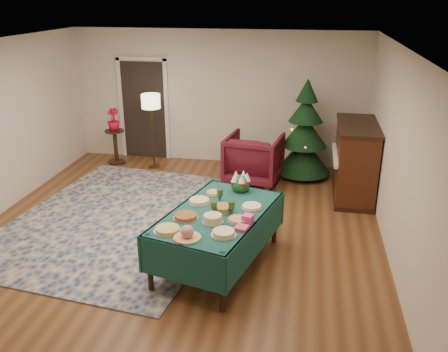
% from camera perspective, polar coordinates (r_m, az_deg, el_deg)
% --- Properties ---
extents(room_shell, '(7.00, 7.00, 7.00)m').
position_cam_1_polar(room_shell, '(6.48, -6.49, 3.05)').
color(room_shell, '#593319').
rests_on(room_shell, ground).
extents(doorway, '(1.08, 0.04, 2.16)m').
position_cam_1_polar(doorway, '(10.23, -9.62, 8.16)').
color(doorway, black).
rests_on(doorway, ground).
extents(rug, '(3.69, 4.56, 0.02)m').
position_cam_1_polar(rug, '(7.71, -12.18, -5.01)').
color(rug, navy).
rests_on(rug, ground).
extents(buffet_table, '(1.59, 2.17, 0.76)m').
position_cam_1_polar(buffet_table, '(6.09, -0.75, -5.66)').
color(buffet_table, black).
rests_on(buffet_table, ground).
extents(platter_0, '(0.33, 0.33, 0.05)m').
position_cam_1_polar(platter_0, '(5.59, -6.82, -6.41)').
color(platter_0, silver).
rests_on(platter_0, buffet_table).
extents(platter_1, '(0.32, 0.32, 0.16)m').
position_cam_1_polar(platter_1, '(5.39, -4.45, -6.91)').
color(platter_1, silver).
rests_on(platter_1, buffet_table).
extents(platter_2, '(0.30, 0.30, 0.06)m').
position_cam_1_polar(platter_2, '(5.46, -0.05, -6.90)').
color(platter_2, silver).
rests_on(platter_2, buffet_table).
extents(platter_3, '(0.33, 0.33, 0.05)m').
position_cam_1_polar(platter_3, '(5.88, -4.64, -4.87)').
color(platter_3, silver).
rests_on(platter_3, buffet_table).
extents(platter_4, '(0.26, 0.26, 0.10)m').
position_cam_1_polar(platter_4, '(5.74, -1.36, -5.18)').
color(platter_4, silver).
rests_on(platter_4, buffet_table).
extents(platter_5, '(0.27, 0.27, 0.04)m').
position_cam_1_polar(platter_5, '(5.78, 1.69, -5.30)').
color(platter_5, silver).
rests_on(platter_5, buffet_table).
extents(platter_6, '(0.30, 0.30, 0.05)m').
position_cam_1_polar(platter_6, '(6.28, -2.99, -3.03)').
color(platter_6, silver).
rests_on(platter_6, buffet_table).
extents(platter_7, '(0.29, 0.29, 0.07)m').
position_cam_1_polar(platter_7, '(6.04, -0.25, -3.93)').
color(platter_7, silver).
rests_on(platter_7, buffet_table).
extents(platter_8, '(0.29, 0.29, 0.04)m').
position_cam_1_polar(platter_8, '(6.14, 3.35, -3.70)').
color(platter_8, silver).
rests_on(platter_8, buffet_table).
extents(platter_9, '(0.24, 0.24, 0.04)m').
position_cam_1_polar(platter_9, '(6.53, -1.21, -2.06)').
color(platter_9, silver).
rests_on(platter_9, buffet_table).
extents(goblet_0, '(0.08, 0.08, 0.18)m').
position_cam_1_polar(goblet_0, '(6.28, -0.51, -2.32)').
color(goblet_0, '#2D471E').
rests_on(goblet_0, buffet_table).
extents(goblet_1, '(0.08, 0.08, 0.18)m').
position_cam_1_polar(goblet_1, '(5.93, 0.93, -3.79)').
color(goblet_1, '#2D471E').
rests_on(goblet_1, buffet_table).
extents(goblet_2, '(0.08, 0.08, 0.18)m').
position_cam_1_polar(goblet_2, '(5.93, -1.21, -3.82)').
color(goblet_2, '#2D471E').
rests_on(goblet_2, buffet_table).
extents(napkin_stack, '(0.18, 0.18, 0.04)m').
position_cam_1_polar(napkin_stack, '(5.60, 2.12, -6.26)').
color(napkin_stack, '#DE3D67').
rests_on(napkin_stack, buffet_table).
extents(gift_box, '(0.15, 0.15, 0.10)m').
position_cam_1_polar(gift_box, '(5.75, 2.89, -5.15)').
color(gift_box, '#EC4192').
rests_on(gift_box, buffet_table).
extents(centerpiece, '(0.27, 0.27, 0.31)m').
position_cam_1_polar(centerpiece, '(6.60, 2.00, -0.76)').
color(centerpiece, '#1E4C1E').
rests_on(centerpiece, buffet_table).
extents(armchair, '(1.10, 1.05, 1.00)m').
position_cam_1_polar(armchair, '(8.86, 3.61, 2.39)').
color(armchair, '#4F111E').
rests_on(armchair, ground).
extents(floor_lamp, '(0.37, 0.37, 1.52)m').
position_cam_1_polar(floor_lamp, '(9.47, -8.77, 8.34)').
color(floor_lamp, '#A57F3F').
rests_on(floor_lamp, ground).
extents(side_table, '(0.40, 0.40, 0.71)m').
position_cam_1_polar(side_table, '(10.14, -12.89, 3.40)').
color(side_table, black).
rests_on(side_table, ground).
extents(potted_plant, '(0.26, 0.46, 0.26)m').
position_cam_1_polar(potted_plant, '(10.00, -13.12, 6.09)').
color(potted_plant, red).
rests_on(potted_plant, side_table).
extents(christmas_tree, '(1.15, 1.15, 1.90)m').
position_cam_1_polar(christmas_tree, '(9.14, 9.68, 5.04)').
color(christmas_tree, black).
rests_on(christmas_tree, ground).
extents(piano, '(0.72, 1.51, 1.30)m').
position_cam_1_polar(piano, '(8.47, 15.45, 1.70)').
color(piano, black).
rests_on(piano, ground).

